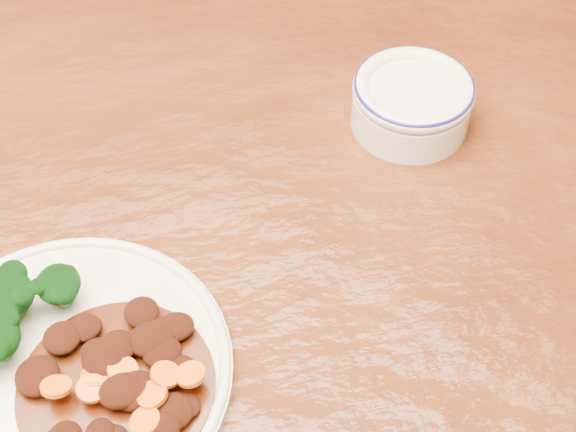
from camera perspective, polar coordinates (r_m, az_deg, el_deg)
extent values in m
cube|color=#602B11|center=(0.70, -15.34, -5.93)|extent=(1.55, 0.99, 0.04)
cylinder|color=#36200D|center=(1.37, 16.78, 4.67)|extent=(0.06, 0.06, 0.71)
cylinder|color=silver|center=(0.64, -15.54, -10.85)|extent=(0.25, 0.25, 0.01)
torus|color=silver|center=(0.63, -15.65, -10.61)|extent=(0.25, 0.25, 0.01)
cylinder|color=#598947|center=(0.66, -18.80, -6.25)|extent=(0.01, 0.01, 0.01)
ellipsoid|color=black|center=(0.65, -19.25, -5.27)|extent=(0.04, 0.04, 0.03)
cylinder|color=#598947|center=(0.65, -19.74, -9.07)|extent=(0.01, 0.01, 0.01)
cylinder|color=#598947|center=(0.66, -15.67, -5.59)|extent=(0.01, 0.01, 0.01)
ellipsoid|color=black|center=(0.64, -16.02, -4.67)|extent=(0.03, 0.03, 0.03)
cylinder|color=#4F1808|center=(0.61, -12.10, -11.80)|extent=(0.15, 0.15, 0.00)
ellipsoid|color=black|center=(0.62, -12.11, -9.08)|extent=(0.03, 0.03, 0.02)
ellipsoid|color=black|center=(0.61, -12.91, -9.83)|extent=(0.03, 0.03, 0.02)
ellipsoid|color=black|center=(0.59, -7.20, -13.26)|extent=(0.02, 0.02, 0.01)
ellipsoid|color=black|center=(0.60, -10.83, -12.11)|extent=(0.03, 0.03, 0.02)
ellipsoid|color=black|center=(0.61, -8.95, -9.52)|extent=(0.03, 0.03, 0.01)
ellipsoid|color=black|center=(0.63, -10.37, -6.73)|extent=(0.03, 0.03, 0.01)
ellipsoid|color=black|center=(0.62, -13.46, -9.36)|extent=(0.02, 0.02, 0.01)
ellipsoid|color=black|center=(0.62, -9.19, -7.90)|extent=(0.02, 0.02, 0.01)
ellipsoid|color=black|center=(0.63, -14.26, -7.70)|extent=(0.03, 0.02, 0.01)
ellipsoid|color=black|center=(0.62, -9.65, -8.62)|extent=(0.04, 0.03, 0.02)
ellipsoid|color=black|center=(0.60, -7.58, -10.72)|extent=(0.02, 0.02, 0.01)
ellipsoid|color=black|center=(0.62, -8.02, -7.82)|extent=(0.03, 0.03, 0.01)
ellipsoid|color=black|center=(0.62, -17.39, -10.80)|extent=(0.03, 0.03, 0.02)
ellipsoid|color=black|center=(0.60, -11.70, -12.09)|extent=(0.03, 0.03, 0.02)
ellipsoid|color=black|center=(0.58, -8.88, -14.60)|extent=(0.03, 0.02, 0.01)
ellipsoid|color=black|center=(0.63, -15.79, -8.34)|extent=(0.03, 0.03, 0.01)
ellipsoid|color=black|center=(0.59, -8.46, -13.17)|extent=(0.02, 0.02, 0.01)
ellipsoid|color=black|center=(0.59, -8.26, -13.59)|extent=(0.03, 0.03, 0.02)
cylinder|color=#DA500B|center=(0.61, -13.48, -11.02)|extent=(0.03, 0.03, 0.01)
cylinder|color=#DA500B|center=(0.59, -9.62, -12.42)|extent=(0.02, 0.02, 0.01)
cylinder|color=#DA500B|center=(0.60, -16.16, -11.57)|extent=(0.03, 0.03, 0.02)
cylinder|color=#DA500B|center=(0.58, -10.12, -14.17)|extent=(0.02, 0.03, 0.01)
cylinder|color=#DA500B|center=(0.60, -13.78, -11.84)|extent=(0.02, 0.02, 0.01)
cylinder|color=#DA500B|center=(0.59, -6.95, -11.11)|extent=(0.03, 0.03, 0.01)
cylinder|color=#DA500B|center=(0.60, -11.67, -10.69)|extent=(0.03, 0.03, 0.01)
cylinder|color=#DA500B|center=(0.59, -8.70, -11.08)|extent=(0.02, 0.02, 0.01)
cylinder|color=white|center=(0.78, 8.70, 7.51)|extent=(0.11, 0.11, 0.04)
cylinder|color=beige|center=(0.77, 8.90, 8.71)|extent=(0.09, 0.09, 0.01)
torus|color=white|center=(0.76, 8.93, 8.92)|extent=(0.11, 0.11, 0.02)
torus|color=navy|center=(0.76, 8.96, 9.13)|extent=(0.11, 0.11, 0.01)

